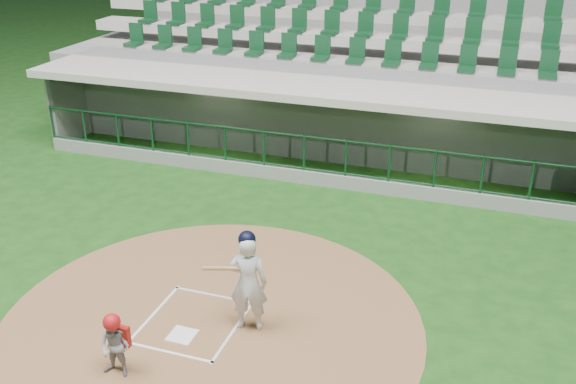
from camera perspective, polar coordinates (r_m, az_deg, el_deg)
name	(u,v)px	position (r m, az deg, el deg)	size (l,w,h in m)	color
ground	(201,313)	(11.47, -7.75, -10.59)	(120.00, 120.00, 0.00)	#164112
dirt_circle	(212,322)	(11.21, -6.80, -11.44)	(7.20, 7.20, 0.01)	brown
home_plate	(182,335)	(10.96, -9.39, -12.46)	(0.43, 0.43, 0.02)	white
batter_box_chalk	(193,322)	(11.25, -8.44, -11.34)	(1.55, 1.80, 0.01)	white
dugout_structure	(331,125)	(17.60, 3.82, 5.93)	(16.40, 3.70, 3.00)	slate
seating_deck	(352,80)	(20.37, 5.73, 9.84)	(17.00, 6.72, 5.15)	gray
batter	(248,281)	(10.53, -3.57, -7.89)	(0.89, 0.90, 1.82)	silver
catcher	(115,345)	(10.09, -15.12, -12.97)	(0.49, 0.39, 1.09)	gray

